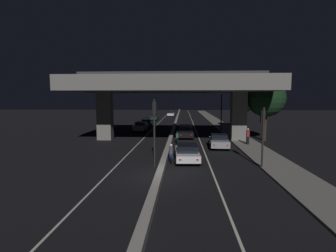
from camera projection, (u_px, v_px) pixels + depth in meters
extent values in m
plane|color=black|center=(160.00, 176.00, 17.52)|extent=(200.00, 200.00, 0.00)
cube|color=beige|center=(157.00, 124.00, 52.47)|extent=(0.12, 126.00, 0.00)
cube|color=beige|center=(194.00, 125.00, 52.06)|extent=(0.12, 126.00, 0.00)
cube|color=gray|center=(175.00, 123.00, 52.24)|extent=(0.46, 126.00, 0.41)
cube|color=slate|center=(225.00, 128.00, 44.81)|extent=(2.97, 126.00, 0.13)
cube|color=slate|center=(105.00, 116.00, 32.90)|extent=(1.77, 1.46, 5.98)
cube|color=slate|center=(238.00, 116.00, 31.95)|extent=(1.77, 1.46, 5.98)
cube|color=slate|center=(171.00, 85.00, 32.03)|extent=(23.36, 13.61, 1.60)
cube|color=#333335|center=(171.00, 75.00, 31.90)|extent=(23.36, 0.40, 0.90)
cylinder|color=black|center=(154.00, 133.00, 19.69)|extent=(0.14, 0.14, 5.15)
cube|color=black|center=(154.00, 108.00, 19.67)|extent=(0.30, 0.28, 0.95)
sphere|color=black|center=(155.00, 104.00, 19.79)|extent=(0.18, 0.18, 0.18)
sphere|color=black|center=(155.00, 108.00, 19.82)|extent=(0.18, 0.18, 0.18)
sphere|color=green|center=(155.00, 112.00, 19.85)|extent=(0.18, 0.18, 0.18)
cylinder|color=black|center=(263.00, 138.00, 19.26)|extent=(0.14, 0.14, 4.54)
cube|color=black|center=(263.00, 116.00, 19.27)|extent=(0.30, 0.28, 0.95)
sphere|color=black|center=(262.00, 112.00, 19.39)|extent=(0.18, 0.18, 0.18)
sphere|color=black|center=(262.00, 116.00, 19.42)|extent=(0.18, 0.18, 0.18)
sphere|color=green|center=(262.00, 120.00, 19.45)|extent=(0.18, 0.18, 0.18)
cylinder|color=#2D2D30|center=(221.00, 109.00, 41.18)|extent=(0.18, 0.18, 7.07)
cylinder|color=#2D2D30|center=(214.00, 87.00, 40.89)|extent=(2.29, 0.10, 0.10)
ellipsoid|color=#F2B759|center=(207.00, 88.00, 40.97)|extent=(0.56, 0.32, 0.24)
cube|color=silver|center=(187.00, 154.00, 21.83)|extent=(2.07, 4.65, 0.55)
cube|color=black|center=(187.00, 148.00, 21.54)|extent=(1.74, 2.26, 0.53)
cylinder|color=black|center=(176.00, 153.00, 23.36)|extent=(0.23, 0.65, 0.64)
cylinder|color=black|center=(196.00, 153.00, 23.35)|extent=(0.23, 0.65, 0.64)
cylinder|color=black|center=(176.00, 161.00, 20.37)|extent=(0.23, 0.65, 0.64)
cylinder|color=black|center=(200.00, 161.00, 20.35)|extent=(0.23, 0.65, 0.64)
cube|color=red|center=(180.00, 160.00, 19.55)|extent=(0.18, 0.04, 0.11)
cube|color=red|center=(197.00, 160.00, 19.54)|extent=(0.18, 0.04, 0.11)
cube|color=gray|center=(219.00, 142.00, 27.41)|extent=(2.00, 4.03, 0.64)
cube|color=black|center=(219.00, 137.00, 27.25)|extent=(1.69, 1.65, 0.53)
cylinder|color=black|center=(209.00, 143.00, 28.82)|extent=(0.23, 0.63, 0.62)
cylinder|color=black|center=(226.00, 143.00, 28.64)|extent=(0.23, 0.63, 0.62)
cylinder|color=black|center=(211.00, 147.00, 26.24)|extent=(0.23, 0.63, 0.62)
cylinder|color=black|center=(229.00, 148.00, 26.06)|extent=(0.23, 0.63, 0.62)
cube|color=red|center=(214.00, 145.00, 25.50)|extent=(0.18, 0.04, 0.11)
cube|color=red|center=(228.00, 145.00, 25.37)|extent=(0.18, 0.04, 0.11)
cube|color=black|center=(186.00, 133.00, 34.67)|extent=(1.92, 4.72, 0.67)
cube|color=black|center=(186.00, 128.00, 34.60)|extent=(1.68, 2.84, 0.66)
cylinder|color=black|center=(179.00, 134.00, 36.30)|extent=(0.20, 0.61, 0.61)
cylinder|color=black|center=(192.00, 134.00, 36.21)|extent=(0.20, 0.61, 0.61)
cylinder|color=black|center=(179.00, 137.00, 33.21)|extent=(0.20, 0.61, 0.61)
cylinder|color=black|center=(193.00, 137.00, 33.12)|extent=(0.20, 0.61, 0.61)
cube|color=red|center=(181.00, 135.00, 32.35)|extent=(0.18, 0.03, 0.11)
cube|color=red|center=(191.00, 135.00, 32.29)|extent=(0.18, 0.03, 0.11)
cube|color=gray|center=(141.00, 127.00, 41.58)|extent=(1.98, 4.66, 0.73)
cube|color=black|center=(141.00, 123.00, 41.75)|extent=(1.66, 2.27, 0.46)
cylinder|color=black|center=(145.00, 130.00, 40.04)|extent=(0.23, 0.61, 0.60)
cylinder|color=black|center=(133.00, 130.00, 40.21)|extent=(0.23, 0.61, 0.60)
cylinder|color=black|center=(148.00, 128.00, 43.03)|extent=(0.23, 0.61, 0.60)
cylinder|color=black|center=(138.00, 128.00, 43.21)|extent=(0.23, 0.61, 0.60)
cube|color=white|center=(147.00, 126.00, 43.81)|extent=(0.18, 0.04, 0.11)
cube|color=white|center=(140.00, 126.00, 43.94)|extent=(0.18, 0.04, 0.11)
cube|color=black|center=(146.00, 122.00, 49.99)|extent=(1.99, 4.68, 0.64)
cube|color=black|center=(146.00, 119.00, 50.04)|extent=(1.70, 1.89, 0.52)
cylinder|color=black|center=(150.00, 125.00, 48.47)|extent=(0.22, 0.64, 0.64)
cylinder|color=black|center=(140.00, 125.00, 48.53)|extent=(0.22, 0.64, 0.64)
cylinder|color=black|center=(152.00, 123.00, 51.51)|extent=(0.22, 0.64, 0.64)
cylinder|color=black|center=(143.00, 123.00, 51.57)|extent=(0.22, 0.64, 0.64)
cube|color=white|center=(151.00, 122.00, 52.29)|extent=(0.18, 0.03, 0.11)
cube|color=white|center=(144.00, 122.00, 52.33)|extent=(0.18, 0.03, 0.11)
cube|color=black|center=(154.00, 118.00, 62.36)|extent=(1.74, 4.69, 0.58)
cube|color=black|center=(154.00, 115.00, 62.42)|extent=(1.51, 1.88, 0.42)
cylinder|color=black|center=(157.00, 119.00, 60.82)|extent=(0.21, 0.68, 0.68)
cylinder|color=black|center=(150.00, 119.00, 60.90)|extent=(0.21, 0.68, 0.68)
cylinder|color=black|center=(158.00, 118.00, 63.88)|extent=(0.21, 0.68, 0.68)
cylinder|color=black|center=(151.00, 118.00, 63.96)|extent=(0.21, 0.68, 0.68)
cube|color=white|center=(157.00, 117.00, 64.67)|extent=(0.18, 0.03, 0.11)
cube|color=white|center=(153.00, 117.00, 64.73)|extent=(0.18, 0.03, 0.11)
cube|color=silver|center=(171.00, 114.00, 75.52)|extent=(1.96, 4.51, 0.64)
cube|color=black|center=(171.00, 112.00, 75.57)|extent=(1.68, 1.82, 0.52)
cylinder|color=black|center=(174.00, 116.00, 74.02)|extent=(0.21, 0.59, 0.59)
cylinder|color=black|center=(167.00, 116.00, 74.16)|extent=(0.21, 0.59, 0.59)
cylinder|color=black|center=(174.00, 115.00, 76.95)|extent=(0.21, 0.59, 0.59)
cylinder|color=black|center=(168.00, 115.00, 77.09)|extent=(0.21, 0.59, 0.59)
cube|color=white|center=(174.00, 114.00, 77.71)|extent=(0.18, 0.03, 0.11)
cube|color=white|center=(169.00, 114.00, 77.81)|extent=(0.18, 0.03, 0.11)
cylinder|color=black|center=(171.00, 156.00, 22.25)|extent=(0.10, 0.60, 0.60)
cylinder|color=black|center=(171.00, 160.00, 20.92)|extent=(0.12, 0.61, 0.60)
cube|color=navy|center=(171.00, 155.00, 21.56)|extent=(0.28, 1.03, 0.32)
cylinder|color=#3F3F44|center=(171.00, 150.00, 21.51)|extent=(0.33, 0.33, 0.56)
sphere|color=silver|center=(171.00, 145.00, 21.47)|extent=(0.24, 0.24, 0.24)
cube|color=red|center=(171.00, 157.00, 20.84)|extent=(0.08, 0.03, 0.08)
cylinder|color=black|center=(177.00, 140.00, 30.80)|extent=(0.10, 0.60, 0.60)
cylinder|color=black|center=(177.00, 142.00, 29.65)|extent=(0.12, 0.60, 0.60)
cube|color=black|center=(177.00, 139.00, 30.20)|extent=(0.26, 0.88, 0.32)
cylinder|color=#26593F|center=(177.00, 136.00, 30.16)|extent=(0.33, 0.33, 0.49)
sphere|color=black|center=(177.00, 132.00, 30.12)|extent=(0.24, 0.24, 0.24)
cube|color=red|center=(177.00, 140.00, 29.58)|extent=(0.08, 0.03, 0.08)
cylinder|color=black|center=(248.00, 140.00, 28.89)|extent=(0.33, 0.33, 0.85)
cylinder|color=maroon|center=(248.00, 133.00, 28.81)|extent=(0.39, 0.39, 0.71)
sphere|color=tan|center=(248.00, 129.00, 28.76)|extent=(0.23, 0.23, 0.23)
cylinder|color=#2D2116|center=(265.00, 126.00, 32.04)|extent=(0.38, 0.38, 3.53)
sphere|color=black|center=(266.00, 98.00, 31.67)|extent=(4.61, 4.61, 4.61)
cylinder|color=#2D2116|center=(242.00, 119.00, 44.40)|extent=(0.34, 0.34, 3.26)
sphere|color=black|center=(242.00, 101.00, 44.06)|extent=(4.12, 4.12, 4.12)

